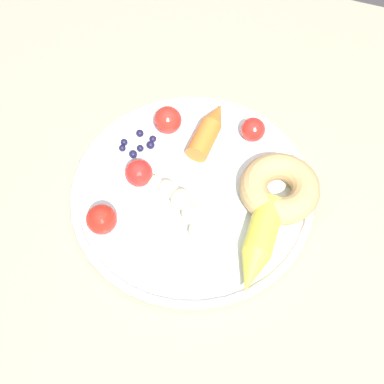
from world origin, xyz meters
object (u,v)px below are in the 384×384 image
at_px(dining_table, 230,222).
at_px(plate, 192,193).
at_px(tomato_mid, 168,120).
at_px(tomato_extra, 251,129).
at_px(carrot_orange, 209,129).
at_px(carrot_yellow, 259,245).
at_px(banana, 179,202).
at_px(donut, 279,188).
at_px(tomato_near, 139,173).
at_px(blueberry_pile, 138,144).
at_px(tomato_far, 102,219).

bearing_deg(dining_table, plate, -155.52).
xyz_separation_m(tomato_mid, tomato_extra, (0.12, 0.03, -0.00)).
relative_size(plate, tomato_extra, 9.58).
distance_m(carrot_orange, carrot_yellow, 0.20).
relative_size(dining_table, tomato_mid, 25.58).
bearing_deg(dining_table, banana, -141.01).
height_order(donut, tomato_near, same).
relative_size(carrot_orange, blueberry_pile, 1.94).
relative_size(carrot_yellow, tomato_near, 3.41).
distance_m(dining_table, donut, 0.14).
distance_m(plate, tomato_extra, 0.13).
height_order(plate, tomato_far, tomato_far).
distance_m(tomato_mid, tomato_extra, 0.12).
distance_m(banana, tomato_mid, 0.14).
xyz_separation_m(banana, tomato_extra, (0.06, 0.15, 0.01)).
relative_size(donut, tomato_near, 2.82).
height_order(tomato_far, tomato_extra, tomato_far).
height_order(carrot_orange, carrot_yellow, carrot_yellow).
relative_size(carrot_yellow, tomato_far, 3.23).
xyz_separation_m(plate, tomato_mid, (-0.07, 0.09, 0.02)).
distance_m(banana, carrot_orange, 0.13).
height_order(banana, blueberry_pile, banana).
relative_size(banana, tomato_mid, 2.74).
height_order(carrot_orange, blueberry_pile, carrot_orange).
relative_size(plate, tomato_mid, 8.26).
height_order(banana, donut, donut).
height_order(banana, tomato_mid, tomato_mid).
bearing_deg(carrot_orange, tomato_extra, 17.61).
distance_m(carrot_yellow, tomato_far, 0.21).
bearing_deg(donut, tomato_extra, 126.23).
distance_m(dining_table, banana, 0.14).
relative_size(dining_table, banana, 9.34).
distance_m(carrot_yellow, tomato_near, 0.20).
relative_size(tomato_mid, tomato_far, 1.00).
bearing_deg(banana, tomato_near, 161.33).
distance_m(carrot_orange, tomato_extra, 0.06).
relative_size(blueberry_pile, tomato_mid, 1.28).
relative_size(donut, tomato_far, 2.66).
distance_m(banana, tomato_far, 0.11).
relative_size(dining_table, carrot_orange, 10.35).
xyz_separation_m(banana, tomato_far, (-0.09, -0.06, 0.01)).
height_order(tomato_near, tomato_far, tomato_far).
relative_size(carrot_orange, tomato_mid, 2.47).
bearing_deg(tomato_mid, banana, -64.14).
xyz_separation_m(carrot_yellow, tomato_mid, (-0.18, 0.15, 0.00)).
bearing_deg(tomato_far, tomato_extra, 54.50).
relative_size(carrot_yellow, tomato_mid, 3.24).
height_order(plate, donut, donut).
height_order(dining_table, tomato_extra, tomato_extra).
relative_size(banana, blueberry_pile, 2.14).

